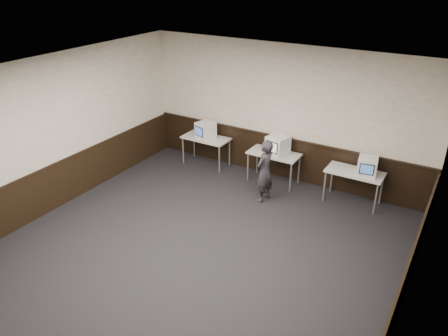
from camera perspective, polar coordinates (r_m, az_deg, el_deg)
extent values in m
plane|color=black|center=(7.94, -5.05, -12.14)|extent=(8.00, 8.00, 0.00)
plane|color=white|center=(6.49, -6.16, 10.75)|extent=(8.00, 8.00, 0.00)
plane|color=beige|center=(10.29, 7.74, 7.06)|extent=(7.00, 0.00, 7.00)
plane|color=beige|center=(9.42, -23.06, 3.38)|extent=(0.00, 8.00, 8.00)
plane|color=beige|center=(5.97, 23.18, -9.79)|extent=(0.00, 8.00, 8.00)
cube|color=black|center=(10.67, 7.35, 1.44)|extent=(6.98, 0.04, 1.00)
cube|color=black|center=(9.84, -21.89, -2.55)|extent=(0.04, 7.98, 1.00)
cube|color=black|center=(6.64, 21.30, -17.54)|extent=(0.04, 7.98, 1.00)
cube|color=black|center=(10.45, 7.47, 4.00)|extent=(6.98, 0.06, 0.04)
cube|color=beige|center=(11.11, -2.37, 3.92)|extent=(1.20, 0.60, 0.04)
cylinder|color=#999999|center=(11.35, -5.36, 2.28)|extent=(0.04, 0.04, 0.71)
cylinder|color=#999999|center=(10.79, -0.62, 1.09)|extent=(0.04, 0.04, 0.71)
cylinder|color=#999999|center=(11.73, -3.93, 3.12)|extent=(0.04, 0.04, 0.71)
cylinder|color=#999999|center=(11.18, 0.72, 2.01)|extent=(0.04, 0.04, 0.71)
cube|color=beige|center=(10.26, 6.55, 1.86)|extent=(1.20, 0.60, 0.04)
cylinder|color=#999999|center=(10.43, 3.13, 0.14)|extent=(0.04, 0.04, 0.71)
cylinder|color=#999999|center=(10.02, 8.68, -1.27)|extent=(0.04, 0.04, 0.71)
cylinder|color=#999999|center=(10.83, 4.38, 1.12)|extent=(0.04, 0.04, 0.71)
cylinder|color=#999999|center=(10.44, 9.76, -0.19)|extent=(0.04, 0.04, 0.71)
cube|color=beige|center=(9.72, 16.73, -0.55)|extent=(1.20, 0.60, 0.04)
cylinder|color=#999999|center=(9.79, 12.98, -2.35)|extent=(0.04, 0.04, 0.71)
cylinder|color=#999999|center=(9.58, 19.19, -3.88)|extent=(0.04, 0.04, 0.71)
cylinder|color=#999999|center=(10.22, 13.91, -1.20)|extent=(0.04, 0.04, 0.71)
cylinder|color=#999999|center=(10.02, 19.86, -2.64)|extent=(0.04, 0.04, 0.71)
cube|color=white|center=(11.01, -2.42, 4.96)|extent=(0.51, 0.52, 0.40)
cube|color=black|center=(10.88, -3.30, 4.79)|extent=(0.29, 0.10, 0.24)
cube|color=#395DAB|center=(10.87, -3.34, 4.78)|extent=(0.25, 0.08, 0.20)
cube|color=white|center=(10.14, 7.04, 3.00)|extent=(0.53, 0.54, 0.44)
cube|color=black|center=(9.96, 6.25, 2.74)|extent=(0.32, 0.09, 0.26)
cube|color=silver|center=(9.95, 6.21, 2.72)|extent=(0.28, 0.07, 0.22)
cube|color=white|center=(9.57, 18.23, 0.23)|extent=(0.46, 0.47, 0.39)
cube|color=black|center=(9.37, 18.15, -0.17)|extent=(0.29, 0.07, 0.23)
cube|color=#35619D|center=(9.36, 18.15, -0.20)|extent=(0.25, 0.05, 0.20)
imported|color=#29282E|center=(9.46, 5.31, -0.44)|extent=(0.40, 0.55, 1.41)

